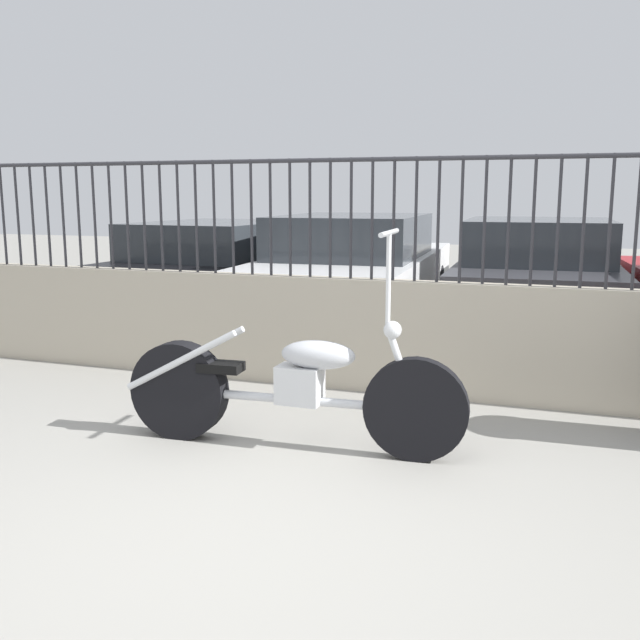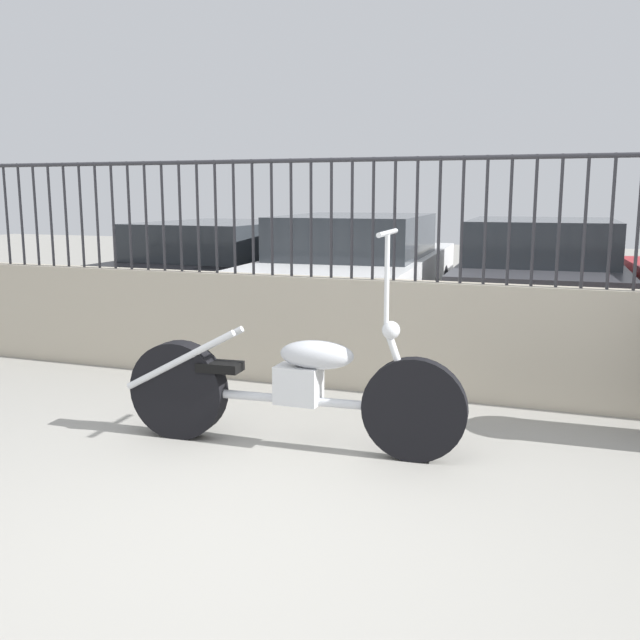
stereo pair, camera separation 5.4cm
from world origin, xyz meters
name	(u,v)px [view 1 (the left image)]	position (x,y,z in m)	size (l,w,h in m)	color
ground_plane	(230,540)	(0.00, 0.00, 0.00)	(40.00, 40.00, 0.00)	gray
low_wall	(381,336)	(0.00, 2.74, 0.46)	(8.79, 0.18, 0.92)	#B2A893
fence_railing	(383,202)	(0.00, 2.74, 1.54)	(8.79, 0.04, 0.96)	#2D2D33
motorcycle_silver	(274,388)	(-0.30, 1.24, 0.39)	(2.23, 0.52, 1.40)	black
car_black	(223,268)	(-2.90, 5.58, 0.64)	(1.97, 4.58, 1.24)	black
car_white	(356,271)	(-1.00, 5.33, 0.69)	(1.99, 4.67, 1.35)	black
car_dark_grey	(536,275)	(1.04, 5.85, 0.66)	(1.92, 4.06, 1.31)	black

